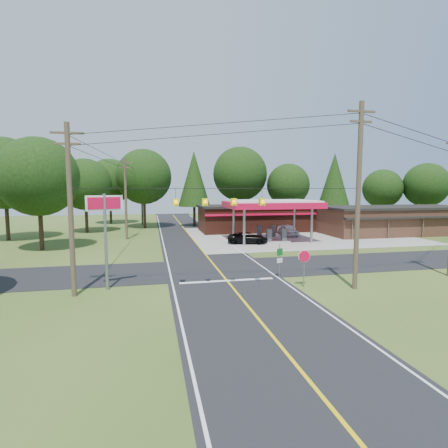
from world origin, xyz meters
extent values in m
plane|color=#37521D|center=(0.00, 0.00, 0.00)|extent=(120.00, 120.00, 0.00)
cube|color=black|center=(0.00, 0.00, 0.01)|extent=(8.00, 120.00, 0.02)
cube|color=black|center=(0.00, 0.00, 0.01)|extent=(70.00, 7.00, 0.02)
cube|color=yellow|center=(0.00, 0.00, 0.03)|extent=(0.15, 110.00, 0.00)
cylinder|color=gray|center=(5.00, 10.50, 2.10)|extent=(0.28, 0.28, 4.20)
cylinder|color=gray|center=(5.00, 15.50, 2.10)|extent=(0.28, 0.28, 4.20)
cylinder|color=gray|center=(13.00, 10.50, 2.10)|extent=(0.28, 0.28, 4.20)
cylinder|color=gray|center=(13.00, 15.50, 2.10)|extent=(0.28, 0.28, 4.20)
cube|color=red|center=(9.00, 13.00, 4.35)|extent=(10.60, 7.40, 0.70)
cube|color=white|center=(9.00, 13.00, 4.75)|extent=(10.00, 7.00, 0.25)
cube|color=#9E9B93|center=(9.00, 11.20, 0.13)|extent=(3.20, 0.90, 0.22)
cube|color=#3F3F44|center=(8.10, 11.20, 0.95)|extent=(0.55, 0.45, 1.50)
cube|color=#3F3F44|center=(9.90, 11.20, 0.95)|extent=(0.55, 0.45, 1.50)
cube|color=#9E9B93|center=(9.00, 14.80, 0.13)|extent=(3.20, 0.90, 0.22)
cube|color=#3F3F44|center=(8.10, 14.80, 0.95)|extent=(0.55, 0.45, 1.50)
cube|color=#3F3F44|center=(9.90, 14.80, 0.95)|extent=(0.55, 0.45, 1.50)
cube|color=#4E2116|center=(10.00, 23.00, 1.75)|extent=(16.00, 7.00, 3.50)
cube|color=black|center=(10.00, 23.00, 3.65)|extent=(16.40, 7.40, 0.30)
cube|color=red|center=(10.00, 19.40, 2.70)|extent=(16.00, 0.50, 0.25)
cube|color=#3F241A|center=(28.00, 16.00, 1.75)|extent=(20.00, 8.00, 3.50)
cube|color=black|center=(28.00, 16.00, 3.65)|extent=(20.40, 8.40, 0.30)
cube|color=black|center=(28.00, 11.80, 2.60)|extent=(20.00, 0.70, 0.25)
cylinder|color=#473828|center=(7.50, -7.00, 5.75)|extent=(0.30, 0.30, 11.50)
cube|color=#473828|center=(7.50, -7.00, 10.90)|extent=(1.80, 0.12, 0.12)
cube|color=#473828|center=(7.50, -7.00, 10.30)|extent=(1.40, 0.12, 0.12)
cylinder|color=#473828|center=(-9.50, -5.00, 5.00)|extent=(0.30, 0.30, 10.00)
cube|color=#473828|center=(-9.50, -5.00, 9.40)|extent=(1.80, 0.12, 0.12)
cube|color=#473828|center=(-9.50, -5.00, 8.80)|extent=(1.40, 0.12, 0.12)
cylinder|color=#473828|center=(-8.00, 18.00, 5.00)|extent=(0.30, 0.30, 10.00)
cube|color=#473828|center=(-8.00, 18.00, 9.40)|extent=(1.80, 0.12, 0.12)
cube|color=#473828|center=(-8.00, 18.00, 8.80)|extent=(1.40, 0.12, 0.12)
cylinder|color=#473828|center=(-6.50, 35.00, 4.75)|extent=(0.30, 0.30, 9.50)
cube|color=#DEEC0C|center=(-3.55, -5.70, 5.50)|extent=(0.32, 0.32, 0.42)
cube|color=#DEEC0C|center=(-1.85, -5.90, 5.50)|extent=(0.32, 0.32, 0.42)
cube|color=#DEEC0C|center=(-0.15, -6.10, 5.50)|extent=(0.32, 0.32, 0.42)
cube|color=#DEEC0C|center=(1.55, -6.30, 5.50)|extent=(0.32, 0.32, 0.42)
cylinder|color=#332316|center=(-14.00, 26.00, 1.98)|extent=(0.44, 0.44, 3.96)
sphere|color=black|center=(-14.00, 26.00, 6.82)|extent=(7.26, 7.26, 7.26)
cylinder|color=#332316|center=(-6.00, 30.00, 2.34)|extent=(0.44, 0.44, 4.68)
sphere|color=black|center=(-6.00, 30.00, 8.06)|extent=(8.58, 8.58, 8.58)
cylinder|color=#332316|center=(2.00, 31.00, 2.16)|extent=(0.44, 0.44, 4.32)
cone|color=black|center=(2.00, 31.00, 7.80)|extent=(5.28, 5.28, 9.00)
cylinder|color=#332316|center=(10.00, 32.00, 2.52)|extent=(0.44, 0.44, 5.04)
sphere|color=black|center=(10.00, 32.00, 8.68)|extent=(9.24, 9.24, 9.24)
cylinder|color=#332316|center=(18.00, 30.00, 1.98)|extent=(0.44, 0.44, 3.96)
sphere|color=black|center=(18.00, 30.00, 6.82)|extent=(7.26, 7.26, 7.26)
cylinder|color=#332316|center=(26.00, 29.00, 2.16)|extent=(0.44, 0.44, 4.32)
cone|color=black|center=(26.00, 29.00, 7.80)|extent=(5.28, 5.28, 9.00)
cylinder|color=#332316|center=(34.00, 27.00, 1.80)|extent=(0.44, 0.44, 3.60)
sphere|color=black|center=(34.00, 27.00, 6.20)|extent=(6.60, 6.60, 6.60)
cylinder|color=#332316|center=(40.00, 24.00, 1.98)|extent=(0.44, 0.44, 3.96)
sphere|color=black|center=(40.00, 24.00, 6.82)|extent=(7.26, 7.26, 7.26)
cylinder|color=#332316|center=(-16.00, 12.00, 2.16)|extent=(0.44, 0.44, 4.32)
sphere|color=black|center=(-16.00, 12.00, 7.44)|extent=(7.92, 7.92, 7.92)
cylinder|color=#332316|center=(-22.00, 20.00, 2.34)|extent=(0.44, 0.44, 4.68)
sphere|color=black|center=(-22.00, 20.00, 8.06)|extent=(8.58, 8.58, 8.58)
cylinder|color=#332316|center=(-12.00, 38.00, 2.16)|extent=(0.44, 0.44, 4.32)
sphere|color=black|center=(-12.00, 38.00, 7.44)|extent=(7.92, 7.92, 7.92)
imported|color=black|center=(5.72, 11.66, 0.64)|extent=(5.56, 5.56, 1.28)
imported|color=white|center=(12.81, 17.00, 0.74)|extent=(4.34, 4.34, 1.48)
cylinder|color=gray|center=(-7.75, -4.10, 2.99)|extent=(0.18, 0.18, 5.98)
cube|color=white|center=(-7.75, -4.10, 5.41)|extent=(2.09, 0.90, 0.94)
cube|color=red|center=(-7.75, -4.15, 5.41)|extent=(1.84, 0.78, 0.72)
cylinder|color=gray|center=(4.50, -6.00, 1.16)|extent=(0.07, 0.07, 2.31)
cylinder|color=gray|center=(3.80, -3.50, 1.21)|extent=(0.06, 0.06, 2.41)
cube|color=#0C591E|center=(3.80, -3.54, 1.86)|extent=(0.47, 0.21, 0.49)
cube|color=white|center=(3.80, -3.54, 1.25)|extent=(0.47, 0.21, 0.33)
camera|label=1|loc=(-4.96, -26.34, 6.33)|focal=28.00mm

